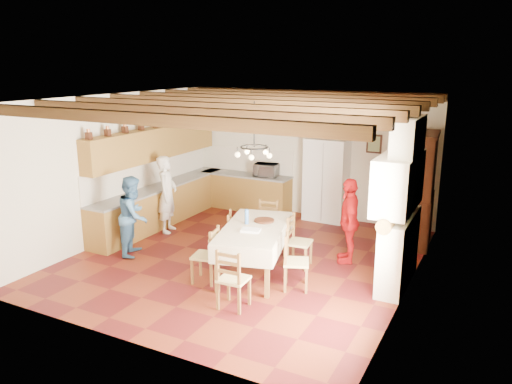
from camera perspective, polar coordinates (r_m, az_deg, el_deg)
floor at (r=9.55m, az=-1.37°, el=-7.67°), size 6.00×6.50×0.02m
ceiling at (r=8.85m, az=-1.49°, el=10.72°), size 6.00×6.50×0.02m
wall_back at (r=11.99m, az=6.08°, el=4.40°), size 6.00×0.02×3.00m
wall_front at (r=6.53m, az=-15.31°, el=-4.81°), size 6.00×0.02×3.00m
wall_left at (r=10.82m, az=-15.58°, el=2.83°), size 0.02×6.50×3.00m
wall_right at (r=8.13m, az=17.55°, el=-1.15°), size 0.02×6.50×3.00m
ceiling_beams at (r=8.86m, az=-1.49°, el=10.07°), size 6.00×6.30×0.16m
lower_cabinets_left at (r=11.65m, az=-10.62°, el=-1.48°), size 0.60×4.30×0.86m
lower_cabinets_back at (r=12.58m, az=-1.16°, el=-0.03°), size 2.30×0.60×0.86m
countertop_left at (r=11.54m, az=-10.73°, el=0.67°), size 0.62×4.30×0.04m
countertop_back at (r=12.47m, az=-1.17°, el=1.97°), size 2.34×0.62×0.04m
backsplash_left at (r=11.64m, az=-11.91°, el=2.35°), size 0.03×4.30×0.60m
backsplash_back at (r=12.65m, az=-0.57°, el=3.64°), size 2.30×0.03×0.60m
upper_cabinets at (r=11.42m, az=-11.45°, el=5.47°), size 0.35×4.20×0.70m
fireplace at (r=8.39m, az=15.80°, el=-1.23°), size 0.56×1.60×2.80m
wall_picture at (r=11.44m, az=13.35°, el=5.38°), size 0.34×0.03×0.42m
refrigerator at (r=11.77m, az=8.24°, el=1.47°), size 0.99×0.82×1.93m
hutch at (r=10.52m, az=18.29°, el=0.28°), size 0.64×1.30×2.28m
dining_table at (r=8.64m, az=-0.20°, el=-4.50°), size 1.48×2.17×0.87m
chandelier at (r=8.28m, az=-0.21°, el=5.15°), size 0.47×0.47×0.03m
chair_left_near at (r=8.48m, az=-5.82°, el=-7.13°), size 0.47×0.49×0.96m
chair_left_far at (r=9.29m, az=-4.08°, el=-5.11°), size 0.54×0.55×0.96m
chair_right_near at (r=8.21m, az=4.64°, el=-7.86°), size 0.52×0.54×0.96m
chair_right_far at (r=9.07m, az=5.00°, el=-5.64°), size 0.44×0.46×0.96m
chair_end_near at (r=7.59m, az=-2.59°, el=-9.78°), size 0.43×0.41×0.96m
chair_end_far at (r=9.91m, az=1.15°, el=-3.81°), size 0.48×0.46×0.96m
person_man at (r=10.96m, az=-10.11°, el=-0.25°), size 0.58×0.71×1.69m
person_woman_blue at (r=9.82m, az=-13.80°, el=-2.63°), size 0.83×0.92×1.54m
person_woman_red at (r=9.33m, az=10.58°, el=-3.20°), size 0.67×1.01×1.59m
microwave at (r=12.18m, az=1.16°, el=2.52°), size 0.61×0.44×0.31m
fridge_vase at (r=11.62m, az=7.76°, el=7.00°), size 0.41×0.41×0.34m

